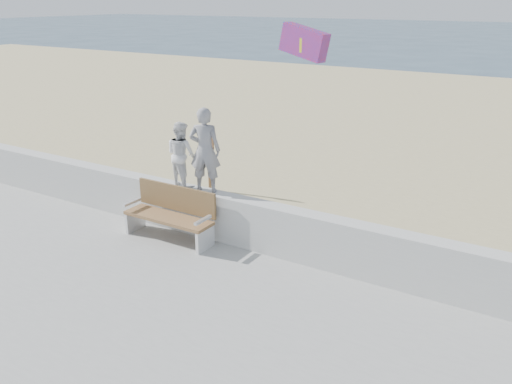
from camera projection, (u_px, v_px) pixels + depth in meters
ground at (185, 305)px, 8.43m from camera, size 220.00×220.00×0.00m
sand at (380, 161)px, 15.64m from camera, size 90.00×40.00×0.08m
seawall at (252, 224)px, 9.82m from camera, size 30.00×0.35×0.90m
adult at (205, 150)px, 9.90m from camera, size 0.68×0.57×1.59m
child at (181, 154)px, 10.23m from camera, size 0.70×0.60×1.26m
bench at (171, 213)px, 10.18m from camera, size 1.80×0.57×1.00m
parafoil_kite at (305, 43)px, 9.91m from camera, size 1.04×0.43×0.69m
sign at (209, 156)px, 12.90m from camera, size 0.32×0.07×1.46m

